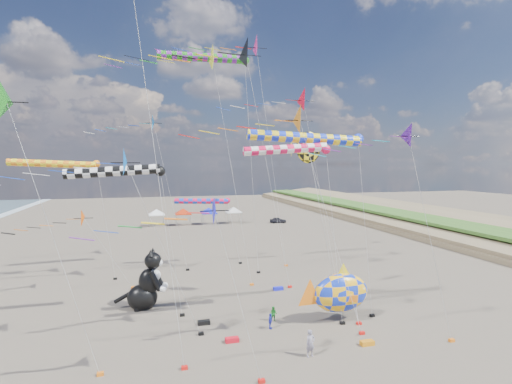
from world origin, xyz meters
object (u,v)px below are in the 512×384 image
object	(u,v)px
person_adult	(310,343)
parked_car	(278,220)
child_blue	(270,321)
fish_inflatable	(340,293)
cat_inflatable	(146,278)
child_green	(274,314)

from	to	relation	value
person_adult	parked_car	bearing A→B (deg)	64.53
child_blue	parked_car	xyz separation A→B (m)	(17.14, 49.06, -0.00)
fish_inflatable	child_blue	world-z (taller)	fish_inflatable
cat_inflatable	person_adult	bearing A→B (deg)	-35.65
child_blue	parked_car	distance (m)	51.97
cat_inflatable	child_green	xyz separation A→B (m)	(9.30, -5.44, -1.93)
parked_car	person_adult	bearing A→B (deg)	176.86
person_adult	cat_inflatable	bearing A→B (deg)	121.78
cat_inflatable	child_blue	size ratio (longest dim) A/B	4.41
fish_inflatable	child_blue	xyz separation A→B (m)	(-5.49, 0.04, -1.62)
fish_inflatable	parked_car	xyz separation A→B (m)	(11.64, 49.10, -1.62)
fish_inflatable	parked_car	size ratio (longest dim) A/B	1.77
cat_inflatable	fish_inflatable	size ratio (longest dim) A/B	0.85
child_blue	fish_inflatable	bearing A→B (deg)	-60.26
person_adult	parked_car	world-z (taller)	person_adult
child_blue	person_adult	bearing A→B (deg)	-136.23
person_adult	child_green	size ratio (longest dim) A/B	1.49
fish_inflatable	child_blue	distance (m)	5.73
cat_inflatable	fish_inflatable	bearing A→B (deg)	-11.89
cat_inflatable	fish_inflatable	world-z (taller)	cat_inflatable
child_green	parked_car	xyz separation A→B (m)	(16.47, 47.78, 0.00)
cat_inflatable	fish_inflatable	xyz separation A→B (m)	(14.12, -6.76, -0.30)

